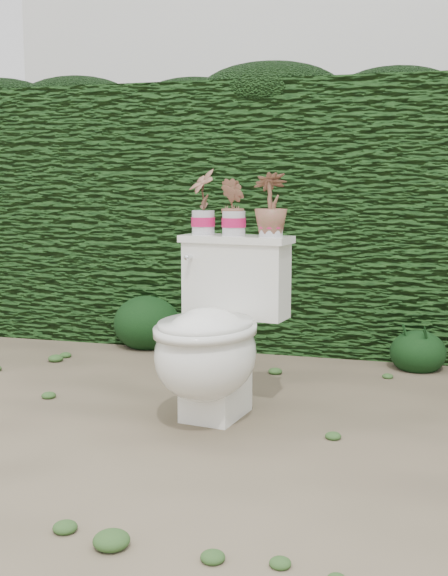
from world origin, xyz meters
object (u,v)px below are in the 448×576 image
(toilet, at_px, (214,337))
(potted_plant_right, at_px, (271,206))
(potted_plant_center, at_px, (234,209))
(potted_plant_left, at_px, (203,203))

(toilet, height_order, potted_plant_right, potted_plant_right)
(potted_plant_center, bearing_deg, potted_plant_right, 42.75)
(potted_plant_left, xyz_separation_m, potted_plant_center, (0.15, -0.02, -0.02))
(potted_plant_left, xyz_separation_m, potted_plant_right, (0.33, -0.05, -0.01))
(potted_plant_left, bearing_deg, potted_plant_right, 39.33)
(toilet, relative_size, potted_plant_right, 2.93)
(potted_plant_right, bearing_deg, potted_plant_left, -41.11)
(toilet, height_order, potted_plant_left, potted_plant_left)
(toilet, xyz_separation_m, potted_plant_right, (0.20, 0.21, 0.55))
(potted_plant_left, distance_m, potted_plant_center, 0.15)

